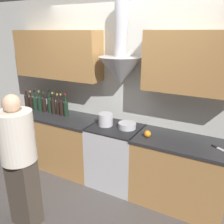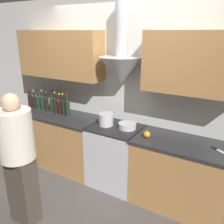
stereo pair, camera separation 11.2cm
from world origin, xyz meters
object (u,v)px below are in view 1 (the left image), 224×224
Objects in this scene: wine_bottle_9 at (66,107)px; orange_fruit at (147,134)px; wine_bottle_3 at (40,102)px; wine_bottle_2 at (35,102)px; wine_bottle_8 at (61,107)px; stock_pot at (106,119)px; wine_bottle_1 at (31,102)px; wine_bottle_4 at (44,104)px; mixing_bowl at (127,126)px; wine_bottle_0 at (27,100)px; wine_bottle_7 at (58,106)px; wine_bottle_5 at (50,104)px; stove_range at (115,155)px; wine_bottle_6 at (53,105)px; person_foreground_left at (19,158)px.

orange_fruit is (1.38, -0.13, -0.10)m from wine_bottle_9.
wine_bottle_2 is at bearing 179.40° from wine_bottle_3.
wine_bottle_8 reaches higher than stock_pot.
wine_bottle_8 is at bearing -1.56° from wine_bottle_1.
wine_bottle_4 is 1.49m from mixing_bowl.
wine_bottle_0 is 0.98× the size of wine_bottle_7.
wine_bottle_1 is 0.85× the size of wine_bottle_5.
wine_bottle_3 is 0.38m from wine_bottle_7.
wine_bottle_1 is 0.31m from wine_bottle_4.
stove_range is 2.65× the size of wine_bottle_2.
wine_bottle_7 is at bearing 11.18° from wine_bottle_6.
wine_bottle_4 reaches higher than orange_fruit.
wine_bottle_2 is 0.99× the size of wine_bottle_3.
wine_bottle_5 reaches higher than wine_bottle_6.
stock_pot is (1.07, -0.06, -0.06)m from wine_bottle_5.
wine_bottle_4 is at bearing -179.59° from mixing_bowl.
stove_range is 1.06m from wine_bottle_9.
mixing_bowl is at bearing 0.41° from wine_bottle_4.
orange_fruit is (1.46, -0.12, -0.10)m from wine_bottle_8.
person_foreground_left is at bearing -48.38° from wine_bottle_1.
wine_bottle_4 is 0.28m from wine_bottle_7.
wine_bottle_5 reaches higher than wine_bottle_7.
wine_bottle_9 is at bearing -179.57° from mixing_bowl.
orange_fruit reaches higher than stove_range.
person_foreground_left reaches higher than mixing_bowl.
person_foreground_left is (-1.04, -1.08, -0.08)m from orange_fruit.
stock_pot is at bearing -1.75° from wine_bottle_2.
wine_bottle_5 is 1.04× the size of wine_bottle_6.
wine_bottle_1 is 1.48m from stock_pot.
wine_bottle_6 reaches higher than wine_bottle_4.
wine_bottle_5 is at bearing 4.22° from wine_bottle_3.
wine_bottle_0 is at bearing -179.64° from wine_bottle_7.
wine_bottle_9 is at bearing -3.18° from wine_bottle_5.
orange_fruit is at bearing -4.81° from wine_bottle_8.
wine_bottle_0 is at bearing -179.95° from mixing_bowl.
wine_bottle_9 is at bearing 105.46° from person_foreground_left.
stove_range is 1.73m from wine_bottle_1.
wine_bottle_7 is at bearing 179.87° from mixing_bowl.
wine_bottle_5 is 1.07m from stock_pot.
wine_bottle_7 is at bearing 176.95° from stock_pot.
stove_range is at bearing 169.09° from orange_fruit.
wine_bottle_6 reaches higher than orange_fruit.
wine_bottle_9 reaches higher than wine_bottle_1.
stock_pot is 0.32m from mixing_bowl.
wine_bottle_7 is 0.21× the size of person_foreground_left.
wine_bottle_3 is 0.22× the size of person_foreground_left.
wine_bottle_9 is 1.27m from person_foreground_left.
wine_bottle_7 is 0.09m from wine_bottle_8.
mixing_bowl is (1.29, 0.01, -0.10)m from wine_bottle_6.
wine_bottle_2 is 0.21× the size of person_foreground_left.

